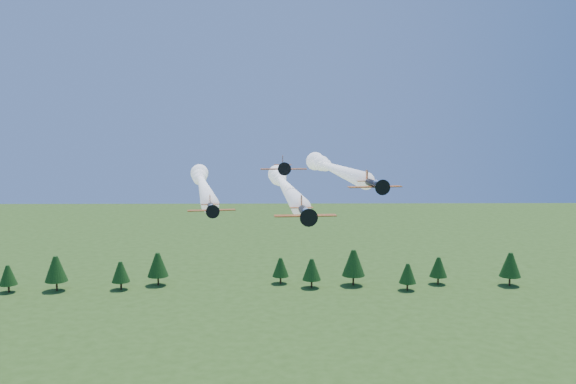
{
  "coord_description": "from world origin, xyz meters",
  "views": [
    {
      "loc": [
        -2.48,
        -86.16,
        55.64
      ],
      "look_at": [
        -1.49,
        0.0,
        44.79
      ],
      "focal_mm": 40.0,
      "sensor_mm": 36.0,
      "label": 1
    }
  ],
  "objects_px": {
    "plane_left": "(202,183)",
    "plane_right": "(332,168)",
    "plane_lead": "(284,185)",
    "plane_slot": "(283,167)"
  },
  "relations": [
    {
      "from": "plane_lead",
      "to": "plane_left",
      "type": "distance_m",
      "value": 16.79
    },
    {
      "from": "plane_lead",
      "to": "plane_left",
      "type": "relative_size",
      "value": 1.01
    },
    {
      "from": "plane_lead",
      "to": "plane_right",
      "type": "bearing_deg",
      "value": 33.85
    },
    {
      "from": "plane_left",
      "to": "plane_right",
      "type": "bearing_deg",
      "value": -11.58
    },
    {
      "from": "plane_lead",
      "to": "plane_slot",
      "type": "bearing_deg",
      "value": -95.33
    },
    {
      "from": "plane_left",
      "to": "plane_right",
      "type": "height_order",
      "value": "plane_right"
    },
    {
      "from": "plane_lead",
      "to": "plane_left",
      "type": "height_order",
      "value": "plane_lead"
    },
    {
      "from": "plane_lead",
      "to": "plane_slot",
      "type": "distance_m",
      "value": 12.67
    },
    {
      "from": "plane_right",
      "to": "plane_slot",
      "type": "relative_size",
      "value": 6.22
    },
    {
      "from": "plane_right",
      "to": "plane_slot",
      "type": "height_order",
      "value": "plane_slot"
    }
  ]
}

